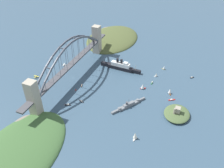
{
  "coord_description": "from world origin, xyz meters",
  "views": [
    {
      "loc": [
        304.28,
        207.22,
        250.64
      ],
      "look_at": [
        0.0,
        78.72,
        8.0
      ],
      "focal_mm": 38.34,
      "sensor_mm": 36.0,
      "label": 1
    }
  ],
  "objects_px": {
    "small_boat_1": "(68,105)",
    "channel_marker_buoy": "(76,90)",
    "small_boat_8": "(192,77)",
    "small_boat_7": "(156,75)",
    "harbor_arch_bridge": "(71,63)",
    "seaplane_second_in_formation": "(36,77)",
    "ocean_liner": "(120,66)",
    "small_boat_9": "(152,83)",
    "naval_cruiser": "(128,105)",
    "small_boat_6": "(82,85)",
    "seaplane_taxiing_near_bridge": "(64,65)",
    "small_boat_10": "(172,100)",
    "small_boat_5": "(135,136)",
    "small_boat_0": "(81,101)",
    "small_boat_3": "(170,91)",
    "small_boat_2": "(164,68)",
    "fort_island_mid_harbor": "(177,113)",
    "small_boat_4": "(143,86)"
  },
  "relations": [
    {
      "from": "small_boat_3",
      "to": "small_boat_8",
      "type": "bearing_deg",
      "value": 155.48
    },
    {
      "from": "channel_marker_buoy",
      "to": "small_boat_4",
      "type": "bearing_deg",
      "value": 114.86
    },
    {
      "from": "naval_cruiser",
      "to": "fort_island_mid_harbor",
      "type": "xyz_separation_m",
      "value": [
        -9.12,
        73.64,
        1.2
      ]
    },
    {
      "from": "ocean_liner",
      "to": "naval_cruiser",
      "type": "bearing_deg",
      "value": 28.02
    },
    {
      "from": "small_boat_3",
      "to": "channel_marker_buoy",
      "type": "height_order",
      "value": "small_boat_3"
    },
    {
      "from": "small_boat_6",
      "to": "small_boat_9",
      "type": "bearing_deg",
      "value": 116.8
    },
    {
      "from": "harbor_arch_bridge",
      "to": "small_boat_9",
      "type": "bearing_deg",
      "value": 106.28
    },
    {
      "from": "small_boat_1",
      "to": "small_boat_7",
      "type": "relative_size",
      "value": 1.39
    },
    {
      "from": "small_boat_1",
      "to": "small_boat_7",
      "type": "bearing_deg",
      "value": 140.83
    },
    {
      "from": "small_boat_1",
      "to": "small_boat_5",
      "type": "distance_m",
      "value": 121.86
    },
    {
      "from": "small_boat_2",
      "to": "small_boat_10",
      "type": "relative_size",
      "value": 0.84
    },
    {
      "from": "seaplane_taxiing_near_bridge",
      "to": "small_boat_8",
      "type": "distance_m",
      "value": 244.88
    },
    {
      "from": "harbor_arch_bridge",
      "to": "small_boat_2",
      "type": "bearing_deg",
      "value": 122.12
    },
    {
      "from": "small_boat_1",
      "to": "small_boat_10",
      "type": "distance_m",
      "value": 167.51
    },
    {
      "from": "small_boat_0",
      "to": "small_boat_1",
      "type": "relative_size",
      "value": 0.95
    },
    {
      "from": "harbor_arch_bridge",
      "to": "small_boat_2",
      "type": "relative_size",
      "value": 29.82
    },
    {
      "from": "harbor_arch_bridge",
      "to": "small_boat_5",
      "type": "relative_size",
      "value": 23.19
    },
    {
      "from": "naval_cruiser",
      "to": "small_boat_8",
      "type": "height_order",
      "value": "naval_cruiser"
    },
    {
      "from": "harbor_arch_bridge",
      "to": "small_boat_5",
      "type": "xyz_separation_m",
      "value": [
        92.34,
        151.48,
        -26.35
      ]
    },
    {
      "from": "fort_island_mid_harbor",
      "to": "small_boat_2",
      "type": "xyz_separation_m",
      "value": [
        -118.46,
        -46.58,
        0.55
      ]
    },
    {
      "from": "small_boat_2",
      "to": "small_boat_3",
      "type": "height_order",
      "value": "small_boat_3"
    },
    {
      "from": "small_boat_7",
      "to": "small_boat_9",
      "type": "relative_size",
      "value": 0.75
    },
    {
      "from": "ocean_liner",
      "to": "small_boat_9",
      "type": "distance_m",
      "value": 71.92
    },
    {
      "from": "channel_marker_buoy",
      "to": "small_boat_6",
      "type": "bearing_deg",
      "value": 166.63
    },
    {
      "from": "seaplane_taxiing_near_bridge",
      "to": "small_boat_2",
      "type": "height_order",
      "value": "small_boat_2"
    },
    {
      "from": "small_boat_0",
      "to": "small_boat_6",
      "type": "bearing_deg",
      "value": -152.06
    },
    {
      "from": "small_boat_7",
      "to": "small_boat_10",
      "type": "xyz_separation_m",
      "value": [
        56.73,
        40.39,
        -2.92
      ]
    },
    {
      "from": "small_boat_0",
      "to": "small_boat_6",
      "type": "xyz_separation_m",
      "value": [
        -37.38,
        -19.82,
        0.11
      ]
    },
    {
      "from": "seaplane_second_in_formation",
      "to": "naval_cruiser",
      "type": "bearing_deg",
      "value": 87.39
    },
    {
      "from": "seaplane_second_in_formation",
      "to": "small_boat_4",
      "type": "height_order",
      "value": "small_boat_4"
    },
    {
      "from": "ocean_liner",
      "to": "seaplane_taxiing_near_bridge",
      "type": "xyz_separation_m",
      "value": [
        31.61,
        -106.58,
        -4.68
      ]
    },
    {
      "from": "ocean_liner",
      "to": "small_boat_9",
      "type": "xyz_separation_m",
      "value": [
        20.48,
        68.7,
        -5.77
      ]
    },
    {
      "from": "small_boat_3",
      "to": "small_boat_7",
      "type": "relative_size",
      "value": 1.42
    },
    {
      "from": "small_boat_1",
      "to": "channel_marker_buoy",
      "type": "distance_m",
      "value": 39.94
    },
    {
      "from": "small_boat_7",
      "to": "small_boat_8",
      "type": "bearing_deg",
      "value": 108.83
    },
    {
      "from": "small_boat_8",
      "to": "small_boat_7",
      "type": "bearing_deg",
      "value": -71.17
    },
    {
      "from": "small_boat_3",
      "to": "seaplane_second_in_formation",
      "type": "bearing_deg",
      "value": -78.19
    },
    {
      "from": "small_boat_4",
      "to": "small_boat_7",
      "type": "distance_m",
      "value": 47.4
    },
    {
      "from": "small_boat_4",
      "to": "small_boat_9",
      "type": "relative_size",
      "value": 1.02
    },
    {
      "from": "seaplane_second_in_formation",
      "to": "small_boat_8",
      "type": "xyz_separation_m",
      "value": [
        -111.04,
        263.52,
        -1.27
      ]
    },
    {
      "from": "naval_cruiser",
      "to": "small_boat_6",
      "type": "xyz_separation_m",
      "value": [
        -18.79,
        -93.65,
        -1.74
      ]
    },
    {
      "from": "fort_island_mid_harbor",
      "to": "channel_marker_buoy",
      "type": "bearing_deg",
      "value": -88.34
    },
    {
      "from": "ocean_liner",
      "to": "small_boat_6",
      "type": "xyz_separation_m",
      "value": [
        76.8,
        -42.78,
        -5.79
      ]
    },
    {
      "from": "seaplane_taxiing_near_bridge",
      "to": "small_boat_3",
      "type": "height_order",
      "value": "small_boat_3"
    },
    {
      "from": "seaplane_taxiing_near_bridge",
      "to": "small_boat_7",
      "type": "xyz_separation_m",
      "value": [
        -34.32,
        176.77,
        1.7
      ]
    },
    {
      "from": "harbor_arch_bridge",
      "to": "small_boat_1",
      "type": "xyz_separation_m",
      "value": [
        69.52,
        31.86,
        -30.82
      ]
    },
    {
      "from": "seaplane_taxiing_near_bridge",
      "to": "seaplane_second_in_formation",
      "type": "relative_size",
      "value": 0.86
    },
    {
      "from": "seaplane_taxiing_near_bridge",
      "to": "small_boat_3",
      "type": "relative_size",
      "value": 0.87
    },
    {
      "from": "small_boat_2",
      "to": "small_boat_7",
      "type": "xyz_separation_m",
      "value": [
        29.27,
        -7.75,
        -0.67
      ]
    },
    {
      "from": "ocean_liner",
      "to": "small_boat_6",
      "type": "relative_size",
      "value": 11.38
    }
  ]
}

